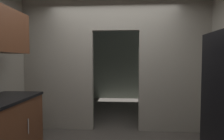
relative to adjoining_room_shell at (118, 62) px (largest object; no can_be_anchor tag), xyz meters
The scene contains 2 objects.
kitchen_partition 2.12m from the adjoining_room_shell, 90.18° to the right, with size 3.72×0.12×2.73m.
adjoining_room_shell is the anchor object (origin of this frame).
Camera 1 is at (0.19, -2.23, 1.41)m, focal length 28.54 mm.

